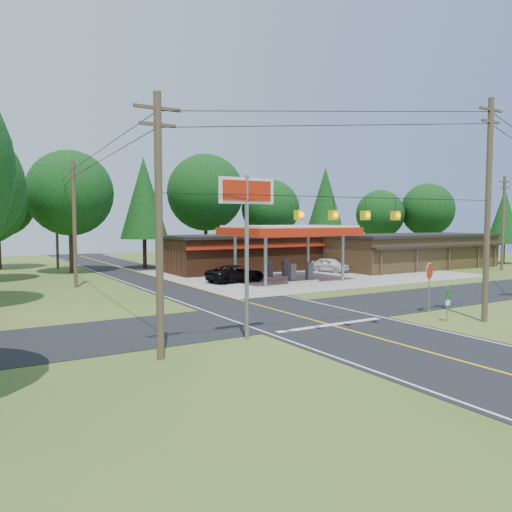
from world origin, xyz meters
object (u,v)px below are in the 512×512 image
suv_car (236,274)px  big_stop_sign (247,217)px  gas_canopy (289,232)px  octagonal_stop_sign (430,275)px  sedan_car (330,265)px

suv_car → big_stop_sign: big_stop_sign is taller
gas_canopy → octagonal_stop_sign: (-2.00, -16.84, -2.07)m
octagonal_stop_sign → big_stop_sign: bearing=-179.2°
gas_canopy → big_stop_sign: 22.13m
big_stop_sign → octagonal_stop_sign: size_ratio=2.49×
sedan_car → gas_canopy: bearing=-165.1°
suv_car → gas_canopy: bearing=-114.1°
suv_car → octagonal_stop_sign: 18.57m
octagonal_stop_sign → gas_canopy: bearing=83.2°
suv_car → sedan_car: size_ratio=1.24×
sedan_car → octagonal_stop_sign: (-10.00, -20.84, 1.47)m
sedan_car → big_stop_sign: big_stop_sign is taller
gas_canopy → big_stop_sign: bearing=-129.7°
sedan_car → octagonal_stop_sign: octagonal_stop_sign is taller
suv_car → octagonal_stop_sign: octagonal_stop_sign is taller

